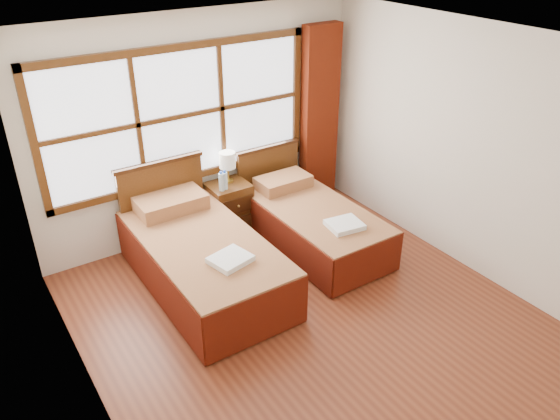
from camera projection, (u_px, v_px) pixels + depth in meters
floor at (315, 324)px, 5.23m from camera, size 4.50×4.50×0.00m
ceiling at (327, 48)px, 3.97m from camera, size 4.50×4.50×0.00m
wall_back at (201, 128)px, 6.24m from camera, size 4.00×0.00×4.00m
wall_left at (81, 284)px, 3.63m from camera, size 0.00×4.50×4.50m
wall_right at (476, 154)px, 5.57m from camera, size 0.00×4.50×4.50m
window at (181, 116)px, 6.00m from camera, size 3.16×0.06×1.56m
curtain at (319, 116)px, 6.98m from camera, size 0.50×0.16×2.30m
bed_left at (201, 257)px, 5.66m from camera, size 1.10×2.12×1.07m
bed_right at (312, 222)px, 6.37m from camera, size 0.96×1.98×0.93m
nightstand at (229, 208)px, 6.62m from camera, size 0.47×0.47×0.63m
towels_left at (230, 259)px, 5.14m from camera, size 0.42×0.38×0.06m
towels_right at (345, 225)px, 5.85m from camera, size 0.40×0.36×0.06m
lamp at (227, 161)px, 6.41m from camera, size 0.19×0.19×0.38m
bottle_near at (221, 182)px, 6.27m from camera, size 0.06×0.06×0.24m
bottle_far at (225, 181)px, 6.31m from camera, size 0.06×0.06×0.23m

